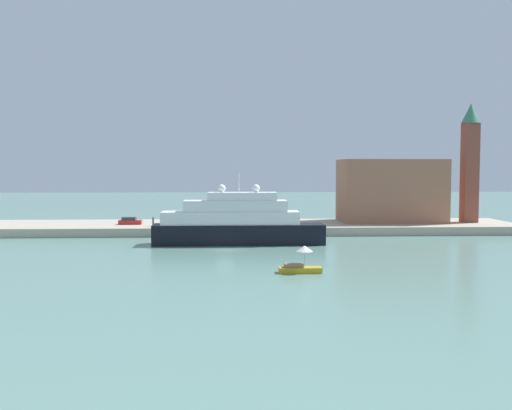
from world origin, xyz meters
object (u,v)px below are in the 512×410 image
object	(u,v)px
bell_tower	(470,158)
harbor_building	(391,191)
small_motorboat	(300,263)
large_yacht	(236,223)
person_figure	(153,222)
parked_car	(130,221)
mooring_bollard	(244,225)

from	to	relation	value
bell_tower	harbor_building	bearing A→B (deg)	171.75
small_motorboat	harbor_building	distance (m)	51.92
large_yacht	person_figure	bearing A→B (deg)	138.35
harbor_building	person_figure	size ratio (longest dim) A/B	10.70
bell_tower	parked_car	distance (m)	65.96
small_motorboat	bell_tower	distance (m)	59.42
person_figure	mooring_bollard	xyz separation A→B (m)	(16.28, -2.79, -0.43)
large_yacht	mooring_bollard	world-z (taller)	large_yacht
large_yacht	small_motorboat	size ratio (longest dim) A/B	5.48
bell_tower	parked_car	bearing A→B (deg)	-178.67
small_motorboat	parked_car	xyz separation A→B (m)	(-26.85, 42.30, 1.07)
small_motorboat	person_figure	size ratio (longest dim) A/B	2.69
harbor_building	person_figure	world-z (taller)	harbor_building
small_motorboat	mooring_bollard	xyz separation A→B (m)	(-5.74, 35.65, 0.90)
small_motorboat	harbor_building	size ratio (longest dim) A/B	0.25
small_motorboat	parked_car	size ratio (longest dim) A/B	1.16
person_figure	large_yacht	bearing A→B (deg)	-41.65
large_yacht	bell_tower	distance (m)	50.00
small_motorboat	mooring_bollard	size ratio (longest dim) A/B	5.86
large_yacht	harbor_building	size ratio (longest dim) A/B	1.38
bell_tower	person_figure	distance (m)	61.39
person_figure	parked_car	bearing A→B (deg)	141.28
large_yacht	small_motorboat	bearing A→B (deg)	-74.15
small_motorboat	bell_tower	world-z (taller)	bell_tower
small_motorboat	parked_car	bearing A→B (deg)	122.41
harbor_building	large_yacht	bearing A→B (deg)	-145.71
large_yacht	parked_car	distance (m)	26.11
large_yacht	mooring_bollard	size ratio (longest dim) A/B	32.12
large_yacht	person_figure	distance (m)	19.93
harbor_building	bell_tower	bearing A→B (deg)	-8.25
small_motorboat	parked_car	world-z (taller)	small_motorboat
person_figure	bell_tower	bearing A→B (deg)	5.12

